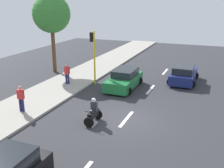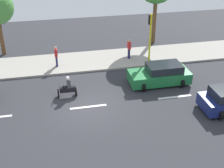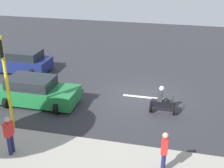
# 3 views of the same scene
# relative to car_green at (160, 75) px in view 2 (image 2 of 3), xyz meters

# --- Properties ---
(ground_plane) EXTENTS (40.00, 60.00, 0.10)m
(ground_plane) POSITION_rel_car_green_xyz_m (-2.13, 5.65, -0.76)
(ground_plane) COLOR #2D2D33
(sidewalk) EXTENTS (4.00, 60.00, 0.15)m
(sidewalk) POSITION_rel_car_green_xyz_m (4.87, 5.65, -0.64)
(sidewalk) COLOR #9E998E
(sidewalk) RESTS_ON ground
(lane_stripe_north) EXTENTS (0.20, 2.40, 0.01)m
(lane_stripe_north) POSITION_rel_car_green_xyz_m (-2.13, -0.35, -0.71)
(lane_stripe_north) COLOR white
(lane_stripe_north) RESTS_ON ground
(lane_stripe_mid) EXTENTS (0.20, 2.40, 0.01)m
(lane_stripe_mid) POSITION_rel_car_green_xyz_m (-2.13, 5.65, -0.71)
(lane_stripe_mid) COLOR white
(lane_stripe_mid) RESTS_ON ground
(car_green) EXTENTS (2.35, 4.41, 1.52)m
(car_green) POSITION_rel_car_green_xyz_m (0.00, 0.00, 0.00)
(car_green) COLOR #1E7238
(car_green) RESTS_ON ground
(motorcycle) EXTENTS (0.60, 1.30, 1.53)m
(motorcycle) POSITION_rel_car_green_xyz_m (-0.50, 6.84, -0.07)
(motorcycle) COLOR black
(motorcycle) RESTS_ON ground
(pedestrian_near_signal) EXTENTS (0.40, 0.24, 1.69)m
(pedestrian_near_signal) POSITION_rel_car_green_xyz_m (4.29, 7.30, 0.35)
(pedestrian_near_signal) COLOR #1E1E4C
(pedestrian_near_signal) RESTS_ON sidewalk
(pedestrian_by_tree) EXTENTS (0.40, 0.24, 1.69)m
(pedestrian_by_tree) POSITION_rel_car_green_xyz_m (4.63, 1.16, 0.35)
(pedestrian_by_tree) COLOR #1E1E4C
(pedestrian_by_tree) RESTS_ON sidewalk
(traffic_light_corner) EXTENTS (0.49, 0.24, 4.50)m
(traffic_light_corner) POSITION_rel_car_green_xyz_m (2.71, 0.03, 2.22)
(traffic_light_corner) COLOR yellow
(traffic_light_corner) RESTS_ON ground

